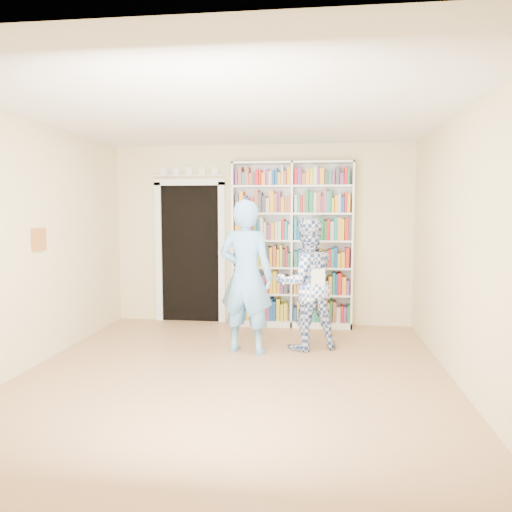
% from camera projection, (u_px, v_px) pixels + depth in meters
% --- Properties ---
extents(floor, '(5.00, 5.00, 0.00)m').
position_uv_depth(floor, '(234.00, 376.00, 5.21)').
color(floor, '#AD7B54').
rests_on(floor, ground).
extents(ceiling, '(5.00, 5.00, 0.00)m').
position_uv_depth(ceiling, '(233.00, 112.00, 4.96)').
color(ceiling, white).
rests_on(ceiling, wall_back).
extents(wall_back, '(4.50, 0.00, 4.50)m').
position_uv_depth(wall_back, '(261.00, 235.00, 7.56)').
color(wall_back, beige).
rests_on(wall_back, floor).
extents(wall_left, '(0.00, 5.00, 5.00)m').
position_uv_depth(wall_left, '(27.00, 245.00, 5.37)').
color(wall_left, beige).
rests_on(wall_left, floor).
extents(wall_right, '(0.00, 5.00, 5.00)m').
position_uv_depth(wall_right, '(463.00, 249.00, 4.81)').
color(wall_right, beige).
rests_on(wall_right, floor).
extents(bookshelf, '(1.76, 0.33, 2.42)m').
position_uv_depth(bookshelf, '(292.00, 244.00, 7.36)').
color(bookshelf, white).
rests_on(bookshelf, floor).
extents(doorway, '(1.10, 0.08, 2.43)m').
position_uv_depth(doorway, '(190.00, 246.00, 7.69)').
color(doorway, black).
rests_on(doorway, floor).
extents(wall_art, '(0.03, 0.25, 0.25)m').
position_uv_depth(wall_art, '(39.00, 240.00, 5.56)').
color(wall_art, brown).
rests_on(wall_art, wall_left).
extents(man_blue, '(0.76, 0.59, 1.85)m').
position_uv_depth(man_blue, '(246.00, 277.00, 6.00)').
color(man_blue, '#64A5DE').
rests_on(man_blue, floor).
extents(man_plaid, '(0.97, 0.88, 1.64)m').
position_uv_depth(man_plaid, '(306.00, 284.00, 6.18)').
color(man_plaid, '#2B4884').
rests_on(man_plaid, floor).
extents(paper_sheet, '(0.16, 0.10, 0.27)m').
position_uv_depth(paper_sheet, '(318.00, 280.00, 5.93)').
color(paper_sheet, white).
rests_on(paper_sheet, man_plaid).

